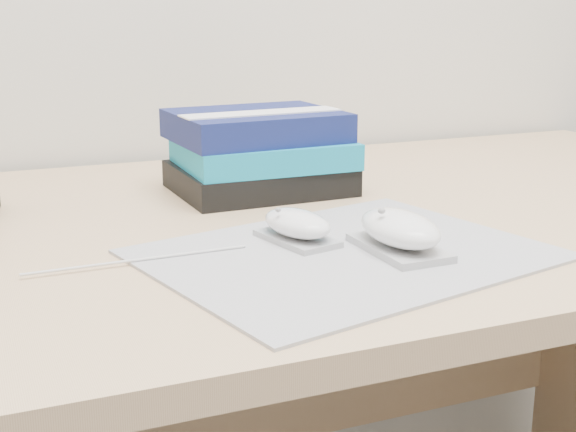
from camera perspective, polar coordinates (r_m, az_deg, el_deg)
name	(u,v)px	position (r m, az deg, el deg)	size (l,w,h in m)	color
desk	(261,366)	(1.13, -1.96, -10.63)	(1.60, 0.80, 0.73)	tan
mousepad	(346,254)	(0.83, 4.14, -2.72)	(0.39, 0.31, 0.00)	gray
mouse_rear	(297,226)	(0.86, 0.65, -0.71)	(0.07, 0.11, 0.04)	#A2A2A5
mouse_front	(400,232)	(0.84, 7.93, -1.11)	(0.07, 0.12, 0.05)	#A5A5A8
usb_cable	(139,260)	(0.82, -10.58, -3.08)	(0.00, 0.00, 0.23)	silver
book_stack	(259,152)	(1.11, -2.05, 4.56)	(0.23, 0.19, 0.11)	black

